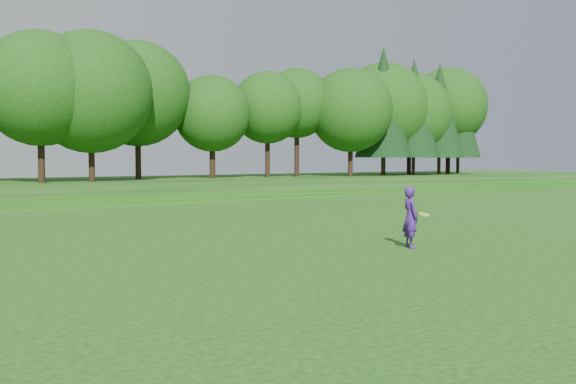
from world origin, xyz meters
TOP-DOWN VIEW (x-y plane):
  - ground at (0.00, 0.00)m, footprint 140.00×140.00m
  - berm at (0.00, 34.00)m, footprint 130.00×30.00m
  - walking_path at (0.00, 20.00)m, footprint 130.00×1.60m
  - treeline at (0.00, 38.00)m, footprint 104.00×7.00m
  - woman at (0.63, 1.44)m, footprint 0.56×0.95m

SIDE VIEW (x-z plane):
  - ground at x=0.00m, z-range 0.00..0.00m
  - walking_path at x=0.00m, z-range 0.00..0.04m
  - berm at x=0.00m, z-range 0.00..0.60m
  - woman at x=0.63m, z-range 0.00..1.58m
  - treeline at x=0.00m, z-range 0.60..15.60m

